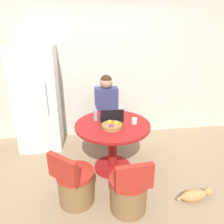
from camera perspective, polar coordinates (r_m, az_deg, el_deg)
The scene contains 12 objects.
ground_plane at distance 3.41m, azimuth 0.76°, elevation -17.03°, with size 12.00×12.00×0.00m, color #9E8466.
wall_back at distance 4.24m, azimuth -2.11°, elevation 10.55°, with size 7.00×0.06×2.60m.
refrigerator at distance 4.05m, azimuth -18.84°, elevation 3.18°, with size 0.73×0.65×1.83m.
dining_table at distance 3.32m, azimuth 0.22°, elevation -6.74°, with size 1.11×1.11×0.78m.
chair_near_left_corner at distance 2.93m, azimuth -9.63°, elevation -18.21°, with size 0.55×0.55×0.77m.
chair_near_camera at distance 2.81m, azimuth 4.43°, elevation -20.06°, with size 0.48×0.48×0.77m.
person_seated at distance 3.94m, azimuth -1.54°, elevation 1.26°, with size 0.40×0.37×1.35m.
laptop at distance 3.31m, azimuth -0.17°, elevation -1.60°, with size 0.34×0.25×0.21m.
fruit_bowl at distance 3.09m, azimuth 0.03°, elevation -3.57°, with size 0.29×0.29×0.10m.
coffee_cup at distance 3.24m, azimuth 5.87°, elevation -2.30°, with size 0.08×0.08×0.08m.
bottle at distance 3.31m, azimuth -4.29°, elevation -0.75°, with size 0.07×0.07×0.23m.
cat at distance 3.22m, azimuth 20.97°, elevation -19.58°, with size 0.49×0.17×0.17m.
Camera 1 is at (-0.38, -2.61, 2.16)m, focal length 35.00 mm.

